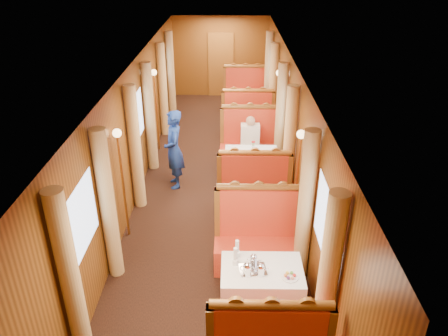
{
  "coord_description": "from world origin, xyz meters",
  "views": [
    {
      "loc": [
        0.34,
        -7.86,
        4.46
      ],
      "look_at": [
        0.22,
        -1.27,
        1.05
      ],
      "focal_mm": 35.0,
      "sensor_mm": 36.0,
      "label": 1
    }
  ],
  "objects_px": {
    "teapot_left": "(247,271)",
    "rose_vase_far": "(248,91)",
    "banquette_near_aft": "(257,241)",
    "teapot_back": "(254,261)",
    "steward": "(174,150)",
    "passenger": "(250,138)",
    "table_near": "(261,291)",
    "teapot_right": "(261,271)",
    "table_mid": "(251,169)",
    "tea_tray": "(253,270)",
    "banquette_mid_aft": "(249,146)",
    "banquette_far_fwd": "(247,122)",
    "fruit_plate": "(290,276)",
    "rose_vase_mid": "(253,144)",
    "table_far": "(246,110)",
    "banquette_mid_fwd": "(253,192)",
    "banquette_far_aft": "(245,97)"
  },
  "relations": [
    {
      "from": "banquette_near_aft",
      "to": "banquette_far_fwd",
      "type": "relative_size",
      "value": 1.0
    },
    {
      "from": "rose_vase_far",
      "to": "banquette_mid_aft",
      "type": "bearing_deg",
      "value": -90.9
    },
    {
      "from": "teapot_right",
      "to": "fruit_plate",
      "type": "distance_m",
      "value": 0.37
    },
    {
      "from": "teapot_back",
      "to": "passenger",
      "type": "distance_m",
      "value": 4.18
    },
    {
      "from": "banquette_mid_aft",
      "to": "teapot_back",
      "type": "distance_m",
      "value": 4.46
    },
    {
      "from": "table_mid",
      "to": "banquette_far_fwd",
      "type": "bearing_deg",
      "value": 90.0
    },
    {
      "from": "teapot_left",
      "to": "steward",
      "type": "bearing_deg",
      "value": 127.93
    },
    {
      "from": "teapot_back",
      "to": "rose_vase_mid",
      "type": "distance_m",
      "value": 3.42
    },
    {
      "from": "banquette_far_aft",
      "to": "teapot_left",
      "type": "bearing_deg",
      "value": -91.38
    },
    {
      "from": "table_mid",
      "to": "tea_tray",
      "type": "distance_m",
      "value": 3.55
    },
    {
      "from": "teapot_left",
      "to": "banquette_far_aft",
      "type": "bearing_deg",
      "value": 105.99
    },
    {
      "from": "teapot_left",
      "to": "steward",
      "type": "distance_m",
      "value": 3.83
    },
    {
      "from": "banquette_far_fwd",
      "to": "banquette_mid_aft",
      "type": "bearing_deg",
      "value": -90.0
    },
    {
      "from": "tea_tray",
      "to": "passenger",
      "type": "bearing_deg",
      "value": 88.37
    },
    {
      "from": "banquette_far_fwd",
      "to": "teapot_back",
      "type": "bearing_deg",
      "value": -91.07
    },
    {
      "from": "banquette_far_aft",
      "to": "teapot_right",
      "type": "height_order",
      "value": "banquette_far_aft"
    },
    {
      "from": "banquette_near_aft",
      "to": "teapot_back",
      "type": "relative_size",
      "value": 8.44
    },
    {
      "from": "table_near",
      "to": "banquette_mid_aft",
      "type": "distance_m",
      "value": 4.51
    },
    {
      "from": "table_mid",
      "to": "rose_vase_far",
      "type": "bearing_deg",
      "value": 89.36
    },
    {
      "from": "banquette_mid_aft",
      "to": "tea_tray",
      "type": "height_order",
      "value": "banquette_mid_aft"
    },
    {
      "from": "rose_vase_mid",
      "to": "teapot_back",
      "type": "bearing_deg",
      "value": -92.32
    },
    {
      "from": "banquette_mid_fwd",
      "to": "teapot_back",
      "type": "distance_m",
      "value": 2.45
    },
    {
      "from": "teapot_back",
      "to": "rose_vase_far",
      "type": "distance_m",
      "value": 6.93
    },
    {
      "from": "banquette_near_aft",
      "to": "rose_vase_mid",
      "type": "distance_m",
      "value": 2.53
    },
    {
      "from": "banquette_far_aft",
      "to": "fruit_plate",
      "type": "xyz_separation_m",
      "value": [
        0.33,
        -8.17,
        0.35
      ]
    },
    {
      "from": "tea_tray",
      "to": "steward",
      "type": "relative_size",
      "value": 0.21
    },
    {
      "from": "table_near",
      "to": "tea_tray",
      "type": "bearing_deg",
      "value": -168.2
    },
    {
      "from": "steward",
      "to": "passenger",
      "type": "bearing_deg",
      "value": 103.49
    },
    {
      "from": "teapot_back",
      "to": "fruit_plate",
      "type": "relative_size",
      "value": 0.74
    },
    {
      "from": "fruit_plate",
      "to": "passenger",
      "type": "distance_m",
      "value": 4.42
    },
    {
      "from": "table_far",
      "to": "teapot_left",
      "type": "distance_m",
      "value": 7.14
    },
    {
      "from": "banquette_far_aft",
      "to": "fruit_plate",
      "type": "relative_size",
      "value": 6.21
    },
    {
      "from": "table_near",
      "to": "teapot_right",
      "type": "bearing_deg",
      "value": -104.11
    },
    {
      "from": "banquette_mid_aft",
      "to": "table_far",
      "type": "relative_size",
      "value": 1.28
    },
    {
      "from": "banquette_far_fwd",
      "to": "rose_vase_mid",
      "type": "distance_m",
      "value": 2.55
    },
    {
      "from": "table_mid",
      "to": "teapot_back",
      "type": "distance_m",
      "value": 3.46
    },
    {
      "from": "teapot_right",
      "to": "banquette_near_aft",
      "type": "bearing_deg",
      "value": 81.1
    },
    {
      "from": "banquette_far_aft",
      "to": "banquette_near_aft",
      "type": "bearing_deg",
      "value": -90.0
    },
    {
      "from": "teapot_back",
      "to": "table_near",
      "type": "bearing_deg",
      "value": -16.57
    },
    {
      "from": "teapot_back",
      "to": "steward",
      "type": "height_order",
      "value": "steward"
    },
    {
      "from": "banquette_mid_fwd",
      "to": "steward",
      "type": "height_order",
      "value": "steward"
    },
    {
      "from": "table_far",
      "to": "teapot_right",
      "type": "distance_m",
      "value": 7.13
    },
    {
      "from": "fruit_plate",
      "to": "passenger",
      "type": "bearing_deg",
      "value": 94.32
    },
    {
      "from": "teapot_left",
      "to": "rose_vase_far",
      "type": "relative_size",
      "value": 0.51
    },
    {
      "from": "banquette_mid_fwd",
      "to": "rose_vase_mid",
      "type": "bearing_deg",
      "value": 88.37
    },
    {
      "from": "banquette_mid_aft",
      "to": "banquette_far_fwd",
      "type": "bearing_deg",
      "value": 90.0
    },
    {
      "from": "table_near",
      "to": "table_far",
      "type": "xyz_separation_m",
      "value": [
        0.0,
        7.0,
        0.0
      ]
    },
    {
      "from": "table_far",
      "to": "fruit_plate",
      "type": "xyz_separation_m",
      "value": [
        0.33,
        -7.15,
        0.39
      ]
    },
    {
      "from": "banquette_mid_fwd",
      "to": "banquette_far_fwd",
      "type": "height_order",
      "value": "same"
    },
    {
      "from": "table_near",
      "to": "banquette_mid_fwd",
      "type": "height_order",
      "value": "banquette_mid_fwd"
    }
  ]
}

